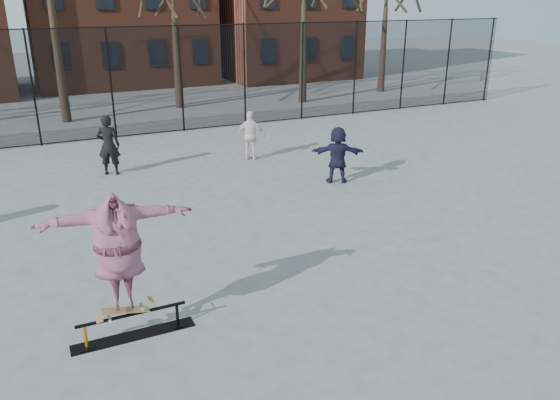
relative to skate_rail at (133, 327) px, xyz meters
name	(u,v)px	position (x,y,z in m)	size (l,w,h in m)	color
ground	(318,287)	(3.34, 0.11, -0.16)	(100.00, 100.00, 0.00)	slate
skate_rail	(133,327)	(0.00, 0.00, 0.00)	(1.90, 0.29, 0.42)	black
skateboard	(125,312)	(-0.09, 0.00, 0.30)	(0.77, 0.18, 0.09)	olive
skater	(119,255)	(-0.09, 0.00, 1.26)	(2.25, 0.61, 1.83)	#613789
bystander_black	(109,145)	(1.05, 8.65, 0.73)	(0.65, 0.43, 1.78)	black
bystander_white	(251,136)	(5.41, 8.31, 0.63)	(0.93, 0.39, 1.58)	silver
bystander_navy	(338,155)	(6.75, 5.16, 0.64)	(1.49, 0.48, 1.61)	#1B1E36
fence	(149,80)	(3.33, 13.11, 1.89)	(34.03, 0.07, 4.00)	black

